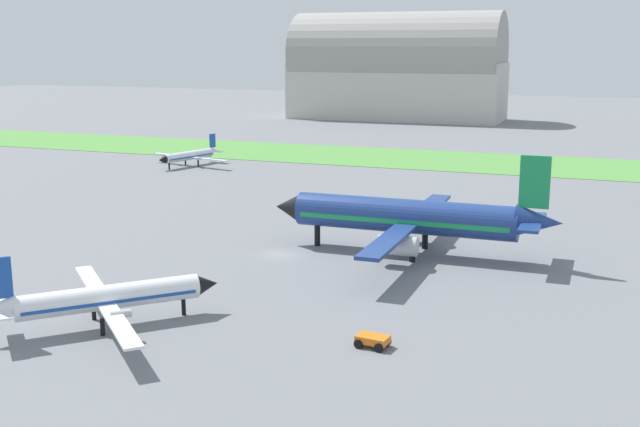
# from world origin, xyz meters

# --- Properties ---
(ground_plane) EXTENTS (600.00, 600.00, 0.00)m
(ground_plane) POSITION_xyz_m (0.00, 0.00, 0.00)
(ground_plane) COLOR slate
(grass_taxiway_strip) EXTENTS (360.00, 28.00, 0.08)m
(grass_taxiway_strip) POSITION_xyz_m (0.00, 77.80, 0.04)
(grass_taxiway_strip) COLOR #549342
(grass_taxiway_strip) RESTS_ON ground_plane
(airplane_midfield_jet) EXTENTS (31.82, 32.49, 11.50)m
(airplane_midfield_jet) POSITION_xyz_m (13.16, 5.19, 4.14)
(airplane_midfield_jet) COLOR navy
(airplane_midfield_jet) RESTS_ON ground_plane
(airplane_taxiing_turboprop) EXTENTS (18.31, 15.79, 5.57)m
(airplane_taxiing_turboprop) POSITION_xyz_m (-42.35, 53.11, 2.04)
(airplane_taxiing_turboprop) COLOR silver
(airplane_taxiing_turboprop) RESTS_ON ground_plane
(airplane_foreground_turboprop) EXTENTS (17.07, 16.44, 6.69)m
(airplane_foreground_turboprop) POSITION_xyz_m (-4.08, -25.74, 2.45)
(airplane_foreground_turboprop) COLOR white
(airplane_foreground_turboprop) RESTS_ON ground_plane
(baggage_cart_near_gate) EXTENTS (2.57, 2.01, 0.90)m
(baggage_cart_near_gate) POSITION_xyz_m (17.51, -22.25, 0.57)
(baggage_cart_near_gate) COLOR orange
(baggage_cart_near_gate) RESTS_ON ground_plane
(hangar_distant) EXTENTS (65.33, 25.72, 32.66)m
(hangar_distant) POSITION_xyz_m (-32.57, 162.84, 15.52)
(hangar_distant) COLOR #BCB7B2
(hangar_distant) RESTS_ON ground_plane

